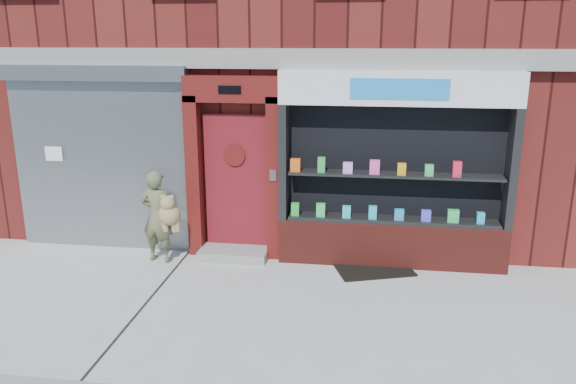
# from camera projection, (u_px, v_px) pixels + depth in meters

# --- Properties ---
(ground) EXTENTS (80.00, 80.00, 0.00)m
(ground) POSITION_uv_depth(u_px,v_px,m) (260.00, 309.00, 7.40)
(ground) COLOR #9E9E99
(ground) RESTS_ON ground
(building) EXTENTS (12.00, 8.16, 8.00)m
(building) POSITION_uv_depth(u_px,v_px,m) (309.00, 11.00, 12.04)
(building) COLOR #4A1210
(building) RESTS_ON ground
(shutter_bay) EXTENTS (3.10, 0.30, 3.04)m
(shutter_bay) POSITION_uv_depth(u_px,v_px,m) (100.00, 147.00, 9.18)
(shutter_bay) COLOR gray
(shutter_bay) RESTS_ON ground
(red_door_bay) EXTENTS (1.52, 0.58, 2.90)m
(red_door_bay) POSITION_uv_depth(u_px,v_px,m) (234.00, 168.00, 8.88)
(red_door_bay) COLOR #490E0C
(red_door_bay) RESTS_ON ground
(pharmacy_bay) EXTENTS (3.50, 0.41, 3.00)m
(pharmacy_bay) POSITION_uv_depth(u_px,v_px,m) (394.00, 179.00, 8.52)
(pharmacy_bay) COLOR maroon
(pharmacy_bay) RESTS_ON ground
(woman) EXTENTS (0.69, 0.46, 1.48)m
(woman) POSITION_uv_depth(u_px,v_px,m) (159.00, 216.00, 8.79)
(woman) COLOR #5C5F3E
(woman) RESTS_ON ground
(doormat) EXTENTS (1.33, 1.12, 0.03)m
(doormat) POSITION_uv_depth(u_px,v_px,m) (373.00, 268.00, 8.67)
(doormat) COLOR black
(doormat) RESTS_ON ground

